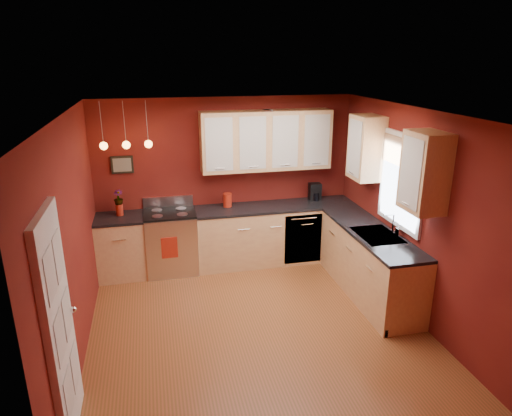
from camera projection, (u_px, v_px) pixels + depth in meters
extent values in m
plane|color=#974C2C|center=(257.00, 325.00, 5.65)|extent=(4.20, 4.20, 0.00)
cube|color=silver|center=(257.00, 113.00, 4.82)|extent=(4.00, 4.20, 0.02)
cube|color=maroon|center=(226.00, 181.00, 7.18)|extent=(4.00, 0.02, 2.60)
cube|color=maroon|center=(323.00, 329.00, 3.30)|extent=(4.00, 0.02, 2.60)
cube|color=maroon|center=(72.00, 243.00, 4.81)|extent=(0.02, 4.20, 2.60)
cube|color=maroon|center=(413.00, 215.00, 5.67)|extent=(0.02, 4.20, 2.60)
cube|color=#E8BD7C|center=(122.00, 248.00, 6.82)|extent=(0.70, 0.60, 0.90)
cube|color=#E8BD7C|center=(275.00, 234.00, 7.33)|extent=(2.54, 0.60, 0.90)
cube|color=#E8BD7C|center=(369.00, 264.00, 6.29)|extent=(0.60, 2.10, 0.90)
cube|color=black|center=(119.00, 218.00, 6.67)|extent=(0.70, 0.62, 0.04)
cube|color=black|center=(276.00, 206.00, 7.18)|extent=(2.54, 0.62, 0.04)
cube|color=black|center=(372.00, 232.00, 6.14)|extent=(0.62, 2.10, 0.04)
cube|color=silver|center=(171.00, 243.00, 6.97)|extent=(0.76, 0.64, 0.92)
cube|color=black|center=(172.00, 249.00, 6.69)|extent=(0.55, 0.02, 0.32)
cylinder|color=silver|center=(171.00, 234.00, 6.60)|extent=(0.60, 0.02, 0.02)
cube|color=black|center=(169.00, 213.00, 6.82)|extent=(0.76, 0.60, 0.03)
cylinder|color=#939398|center=(157.00, 216.00, 6.64)|extent=(0.16, 0.16, 0.01)
cylinder|color=#939398|center=(182.00, 214.00, 6.72)|extent=(0.16, 0.16, 0.01)
cylinder|color=#939398|center=(157.00, 210.00, 6.90)|extent=(0.16, 0.16, 0.01)
cylinder|color=#939398|center=(181.00, 208.00, 6.98)|extent=(0.16, 0.16, 0.01)
cube|color=silver|center=(168.00, 201.00, 7.06)|extent=(0.76, 0.04, 0.16)
cube|color=silver|center=(303.00, 239.00, 7.14)|extent=(0.60, 0.02, 0.80)
cube|color=#939398|center=(377.00, 236.00, 6.00)|extent=(0.50, 0.70, 0.05)
cube|color=black|center=(371.00, 233.00, 6.16)|extent=(0.42, 0.30, 0.02)
cube|color=black|center=(383.00, 242.00, 5.85)|extent=(0.42, 0.30, 0.02)
cylinder|color=white|center=(393.00, 223.00, 6.00)|extent=(0.02, 0.02, 0.28)
cylinder|color=white|center=(389.00, 215.00, 5.94)|extent=(0.16, 0.02, 0.02)
cube|color=white|center=(402.00, 181.00, 5.83)|extent=(0.04, 1.02, 1.22)
cube|color=white|center=(401.00, 181.00, 5.83)|extent=(0.01, 0.90, 1.10)
cube|color=#AA8255|center=(403.00, 153.00, 5.70)|extent=(0.02, 0.96, 0.36)
cube|color=white|center=(59.00, 328.00, 3.79)|extent=(0.06, 0.82, 2.05)
cube|color=silver|center=(50.00, 275.00, 3.45)|extent=(0.00, 0.28, 0.40)
cube|color=silver|center=(58.00, 256.00, 3.78)|extent=(0.00, 0.28, 0.40)
cube|color=silver|center=(60.00, 337.00, 3.63)|extent=(0.00, 0.28, 0.40)
cube|color=silver|center=(67.00, 314.00, 3.96)|extent=(0.00, 0.28, 0.40)
cube|color=silver|center=(69.00, 394.00, 3.80)|extent=(0.00, 0.28, 0.40)
cube|color=silver|center=(75.00, 367.00, 4.13)|extent=(0.00, 0.28, 0.40)
sphere|color=white|center=(73.00, 309.00, 4.12)|extent=(0.06, 0.06, 0.06)
cube|color=#E8BD7C|center=(266.00, 140.00, 6.94)|extent=(2.00, 0.35, 0.90)
cube|color=#E8BD7C|center=(392.00, 159.00, 5.72)|extent=(0.35, 1.95, 0.90)
cube|color=black|center=(122.00, 165.00, 6.71)|extent=(0.32, 0.03, 0.26)
cylinder|color=#939398|center=(101.00, 124.00, 6.16)|extent=(0.01, 0.01, 0.60)
sphere|color=#FFA53F|center=(104.00, 146.00, 6.25)|extent=(0.11, 0.11, 0.11)
cylinder|color=#939398|center=(124.00, 123.00, 6.22)|extent=(0.01, 0.01, 0.60)
sphere|color=#FFA53F|center=(126.00, 145.00, 6.32)|extent=(0.11, 0.11, 0.11)
cylinder|color=#939398|center=(147.00, 123.00, 6.29)|extent=(0.01, 0.01, 0.60)
sphere|color=#FFA53F|center=(148.00, 144.00, 6.38)|extent=(0.11, 0.11, 0.11)
cylinder|color=#AB2312|center=(227.00, 201.00, 7.08)|extent=(0.13, 0.13, 0.20)
cylinder|color=#AB2312|center=(227.00, 194.00, 7.04)|extent=(0.14, 0.14, 0.02)
cylinder|color=#AB2312|center=(119.00, 210.00, 6.70)|extent=(0.11, 0.11, 0.17)
imported|color=#AB2312|center=(118.00, 198.00, 6.64)|extent=(0.14, 0.14, 0.23)
cube|color=black|center=(315.00, 191.00, 7.43)|extent=(0.20, 0.17, 0.27)
cylinder|color=black|center=(316.00, 197.00, 7.40)|extent=(0.11, 0.11, 0.12)
imported|color=white|center=(399.00, 230.00, 5.92)|extent=(0.09, 0.09, 0.17)
cube|color=#AB2312|center=(169.00, 248.00, 6.64)|extent=(0.23, 0.02, 0.32)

